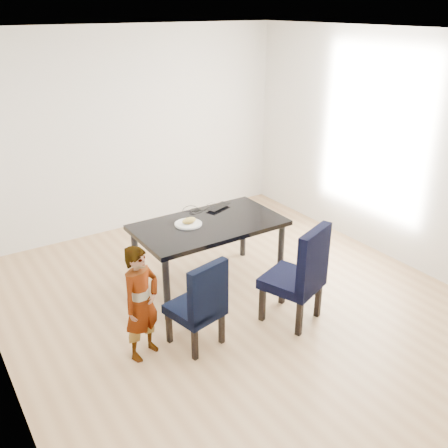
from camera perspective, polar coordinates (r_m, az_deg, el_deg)
floor at (r=5.38m, az=1.18°, el=-9.09°), size 4.50×5.00×0.01m
ceiling at (r=4.51m, az=1.49°, el=21.14°), size 4.50×5.00×0.01m
wall_back at (r=6.91m, az=-10.68°, el=10.33°), size 4.50×0.01×2.70m
wall_right at (r=6.28m, az=18.75°, el=8.14°), size 0.01×5.00×2.70m
dining_table at (r=5.55m, az=-1.70°, el=-3.44°), size 1.60×0.90×0.75m
chair_left at (r=4.58m, az=-3.37°, el=-8.87°), size 0.51×0.52×0.89m
chair_right at (r=4.92m, az=7.80°, el=-5.58°), size 0.65×0.66×1.04m
child at (r=4.44m, az=-9.42°, el=-8.90°), size 0.46×0.38×1.08m
plate at (r=5.36m, az=-4.10°, el=0.01°), size 0.31×0.31×0.02m
sandwich at (r=5.34m, az=-4.02°, el=0.41°), size 0.18×0.13×0.07m
laptop at (r=5.80m, az=-1.02°, el=2.04°), size 0.37×0.30×0.03m
cable_tangle at (r=5.68m, az=-3.22°, el=1.40°), size 0.16×0.16×0.01m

